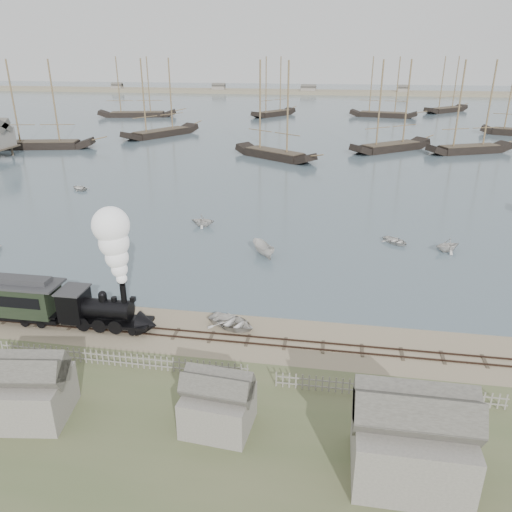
# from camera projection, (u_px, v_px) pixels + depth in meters

# --- Properties ---
(ground) EXTENTS (600.00, 600.00, 0.00)m
(ground) POSITION_uv_depth(u_px,v_px,m) (228.00, 326.00, 41.99)
(ground) COLOR tan
(ground) RESTS_ON ground
(harbor_water) EXTENTS (600.00, 336.00, 0.06)m
(harbor_water) POSITION_uv_depth(u_px,v_px,m) (320.00, 110.00, 197.11)
(harbor_water) COLOR #485D67
(harbor_water) RESTS_ON ground
(rail_track) EXTENTS (120.00, 1.80, 0.16)m
(rail_track) POSITION_uv_depth(u_px,v_px,m) (223.00, 338.00, 40.15)
(rail_track) COLOR #34241C
(rail_track) RESTS_ON ground
(picket_fence_west) EXTENTS (19.00, 0.10, 1.20)m
(picket_fence_west) POSITION_uv_depth(u_px,v_px,m) (122.00, 366.00, 36.58)
(picket_fence_west) COLOR slate
(picket_fence_west) RESTS_ON ground
(picket_fence_east) EXTENTS (15.00, 0.10, 1.20)m
(picket_fence_east) POSITION_uv_depth(u_px,v_px,m) (388.00, 398.00, 33.27)
(picket_fence_east) COLOR slate
(picket_fence_east) RESTS_ON ground
(shed_left) EXTENTS (5.00, 4.00, 4.10)m
(shed_left) POSITION_uv_depth(u_px,v_px,m) (31.00, 416.00, 31.63)
(shed_left) COLOR slate
(shed_left) RESTS_ON ground
(shed_mid) EXTENTS (4.00, 3.50, 3.60)m
(shed_mid) POSITION_uv_depth(u_px,v_px,m) (219.00, 426.00, 30.74)
(shed_mid) COLOR slate
(shed_mid) RESTS_ON ground
(shed_right) EXTENTS (6.00, 5.00, 5.10)m
(shed_right) POSITION_uv_depth(u_px,v_px,m) (406.00, 474.00, 27.26)
(shed_right) COLOR slate
(shed_right) RESTS_ON ground
(far_spit) EXTENTS (500.00, 20.00, 1.80)m
(far_spit) POSITION_uv_depth(u_px,v_px,m) (327.00, 94.00, 270.12)
(far_spit) COLOR gray
(far_spit) RESTS_ON ground
(locomotive) EXTENTS (8.09, 3.02, 10.09)m
(locomotive) POSITION_uv_depth(u_px,v_px,m) (112.00, 278.00, 39.75)
(locomotive) COLOR black
(locomotive) RESTS_ON ground
(beached_dinghy) EXTENTS (4.49, 5.12, 0.88)m
(beached_dinghy) POSITION_uv_depth(u_px,v_px,m) (232.00, 322.00, 41.65)
(beached_dinghy) COLOR silver
(beached_dinghy) RESTS_ON ground
(rowboat_1) EXTENTS (2.77, 3.19, 1.64)m
(rowboat_1) POSITION_uv_depth(u_px,v_px,m) (203.00, 220.00, 65.41)
(rowboat_1) COLOR silver
(rowboat_1) RESTS_ON harbor_water
(rowboat_2) EXTENTS (4.04, 3.57, 1.52)m
(rowboat_2) POSITION_uv_depth(u_px,v_px,m) (263.00, 249.00, 56.01)
(rowboat_2) COLOR silver
(rowboat_2) RESTS_ON harbor_water
(rowboat_3) EXTENTS (4.04, 4.05, 0.69)m
(rowboat_3) POSITION_uv_depth(u_px,v_px,m) (396.00, 241.00, 59.69)
(rowboat_3) COLOR silver
(rowboat_3) RESTS_ON harbor_water
(rowboat_4) EXTENTS (3.74, 3.93, 1.61)m
(rowboat_4) POSITION_uv_depth(u_px,v_px,m) (448.00, 245.00, 57.16)
(rowboat_4) COLOR silver
(rowboat_4) RESTS_ON harbor_water
(rowboat_6) EXTENTS (3.80, 4.10, 0.69)m
(rowboat_6) POSITION_uv_depth(u_px,v_px,m) (79.00, 188.00, 82.86)
(rowboat_6) COLOR silver
(rowboat_6) RESTS_ON harbor_water
(schooner_0) EXTENTS (24.44, 10.49, 20.00)m
(schooner_0) POSITION_uv_depth(u_px,v_px,m) (36.00, 105.00, 114.66)
(schooner_0) COLOR black
(schooner_0) RESTS_ON harbor_water
(schooner_1) EXTENTS (16.75, 23.19, 20.00)m
(schooner_1) POSITION_uv_depth(u_px,v_px,m) (159.00, 98.00, 131.71)
(schooner_1) COLOR black
(schooner_1) RESTS_ON harbor_water
(schooner_2) EXTENTS (19.31, 15.43, 20.00)m
(schooner_2) POSITION_uv_depth(u_px,v_px,m) (275.00, 110.00, 103.57)
(schooner_2) COLOR black
(schooner_2) RESTS_ON harbor_water
(schooner_3) EXTENTS (19.74, 17.45, 20.00)m
(schooner_3) POSITION_uv_depth(u_px,v_px,m) (395.00, 106.00, 111.77)
(schooner_3) COLOR black
(schooner_3) RESTS_ON harbor_water
(schooner_4) EXTENTS (20.25, 12.56, 20.00)m
(schooner_4) POSITION_uv_depth(u_px,v_px,m) (476.00, 107.00, 109.21)
(schooner_4) COLOR black
(schooner_4) RESTS_ON harbor_water
(schooner_6) EXTENTS (27.28, 12.24, 20.00)m
(schooner_6) POSITION_uv_depth(u_px,v_px,m) (135.00, 87.00, 171.73)
(schooner_6) COLOR black
(schooner_6) RESTS_ON harbor_water
(schooner_7) EXTENTS (14.91, 19.32, 20.00)m
(schooner_7) POSITION_uv_depth(u_px,v_px,m) (274.00, 86.00, 173.97)
(schooner_7) COLOR black
(schooner_7) RESTS_ON harbor_water
(schooner_8) EXTENTS (23.48, 9.77, 20.00)m
(schooner_8) POSITION_uv_depth(u_px,v_px,m) (385.00, 87.00, 170.89)
(schooner_8) COLOR black
(schooner_8) RESTS_ON harbor_water
(schooner_9) EXTENTS (18.98, 19.08, 20.00)m
(schooner_9) POSITION_uv_depth(u_px,v_px,m) (450.00, 84.00, 185.13)
(schooner_9) COLOR black
(schooner_9) RESTS_ON harbor_water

